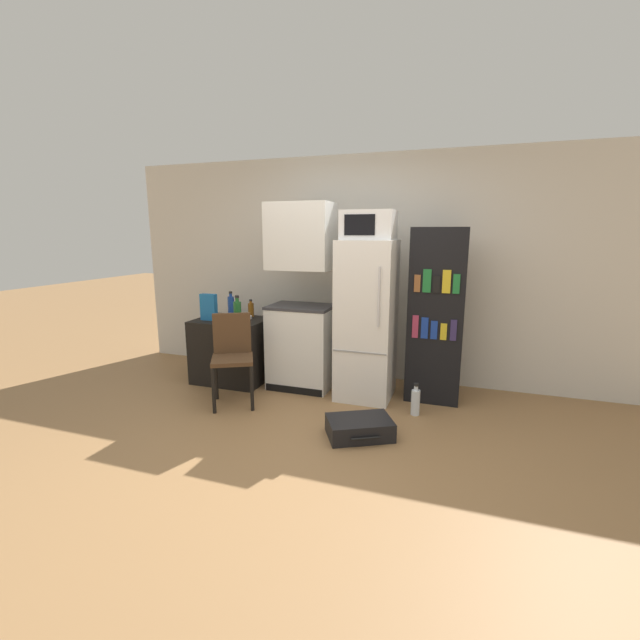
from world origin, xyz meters
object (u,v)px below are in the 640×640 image
at_px(refrigerator, 367,320).
at_px(microwave, 369,225).
at_px(bottle_amber_beer, 251,309).
at_px(bowl, 247,317).
at_px(bookshelf, 436,316).
at_px(suitcase_large_flat, 360,428).
at_px(water_bottle_front, 415,402).
at_px(side_table, 232,350).
at_px(bottle_blue_soda, 231,305).
at_px(bottle_green_tall, 237,312).
at_px(cereal_box, 209,307).
at_px(chair, 232,350).
at_px(kitchen_hutch, 301,305).

distance_m(refrigerator, microwave, 0.97).
bearing_deg(bottle_amber_beer, refrigerator, -7.95).
bearing_deg(refrigerator, bowl, 177.27).
bearing_deg(microwave, bookshelf, 11.05).
bearing_deg(bowl, microwave, -2.79).
relative_size(refrigerator, suitcase_large_flat, 2.54).
relative_size(bookshelf, water_bottle_front, 5.61).
bearing_deg(suitcase_large_flat, bottle_amber_beer, 116.47).
bearing_deg(side_table, suitcase_large_flat, -27.38).
bearing_deg(side_table, bowl, 30.83).
bearing_deg(bookshelf, bottle_blue_soda, 178.76).
relative_size(side_table, bottle_green_tall, 2.56).
xyz_separation_m(microwave, cereal_box, (-1.80, -0.14, -0.90)).
distance_m(chair, suitcase_large_flat, 1.52).
relative_size(microwave, bowl, 4.29).
xyz_separation_m(side_table, bookshelf, (2.27, 0.16, 0.52)).
relative_size(side_table, microwave, 1.56).
xyz_separation_m(kitchen_hutch, bottle_green_tall, (-0.64, -0.28, -0.07)).
relative_size(refrigerator, bottle_green_tall, 5.21).
xyz_separation_m(bottle_green_tall, bowl, (-0.05, 0.30, -0.12)).
distance_m(microwave, bottle_amber_beer, 1.76).
bearing_deg(bottle_amber_beer, cereal_box, -135.13).
distance_m(side_table, bottle_blue_soda, 0.54).
height_order(bookshelf, water_bottle_front, bookshelf).
bearing_deg(suitcase_large_flat, bottle_blue_soda, 120.74).
relative_size(bottle_blue_soda, bottle_amber_beer, 1.42).
bearing_deg(cereal_box, side_table, 29.94).
height_order(kitchen_hutch, refrigerator, kitchen_hutch).
bearing_deg(microwave, side_table, -179.18).
distance_m(cereal_box, water_bottle_front, 2.49).
bearing_deg(bottle_green_tall, chair, -69.21).
distance_m(kitchen_hutch, chair, 0.90).
relative_size(bottle_blue_soda, chair, 0.32).
xyz_separation_m(side_table, bottle_green_tall, (0.21, -0.21, 0.50)).
distance_m(bookshelf, cereal_box, 2.50).
bearing_deg(refrigerator, microwave, -107.85).
height_order(refrigerator, water_bottle_front, refrigerator).
xyz_separation_m(bottle_blue_soda, bottle_amber_beer, (0.26, 0.02, -0.04)).
bearing_deg(suitcase_large_flat, refrigerator, 71.87).
distance_m(kitchen_hutch, bottle_blue_soda, 0.98).
xyz_separation_m(side_table, bowl, (0.15, 0.09, 0.38)).
height_order(bookshelf, bowl, bookshelf).
bearing_deg(bowl, bottle_blue_soda, 157.04).
distance_m(refrigerator, bottle_blue_soda, 1.72).
relative_size(side_table, bottle_amber_beer, 3.95).
bearing_deg(bottle_blue_soda, side_table, -60.53).
bearing_deg(cereal_box, kitchen_hutch, 10.15).
xyz_separation_m(bookshelf, water_bottle_front, (-0.12, -0.46, -0.75)).
xyz_separation_m(bookshelf, cereal_box, (-2.48, -0.28, -0.00)).
relative_size(microwave, bookshelf, 0.29).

